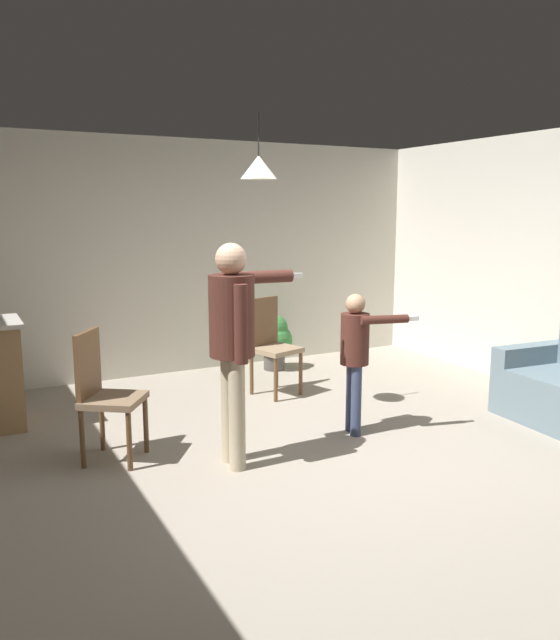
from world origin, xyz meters
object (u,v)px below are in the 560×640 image
Objects in this scene: person_child at (356,348)px; potted_plant_corner at (274,339)px; dining_chair_near_wall at (271,342)px; dining_chair_by_counter at (104,391)px; person_adult at (234,330)px.

person_child is 2.34m from potted_plant_corner.
dining_chair_near_wall is 1.01m from potted_plant_corner.
potted_plant_corner is at bearing 162.81° from dining_chair_by_counter.
dining_chair_near_wall reaches higher than potted_plant_corner.
person_child is 1.42m from dining_chair_near_wall.
person_adult is at bearing -123.00° from potted_plant_corner.
person_adult is 1.66× the size of dining_chair_by_counter.
dining_chair_near_wall is at bearing -162.05° from person_child.
dining_chair_by_counter is 2.17m from dining_chair_near_wall.
dining_chair_near_wall is at bearing -119.07° from potted_plant_corner.
person_child is 1.81× the size of potted_plant_corner.
person_adult is 1.11m from dining_chair_by_counter.
potted_plant_corner is (0.39, 2.27, -0.38)m from person_child.
dining_chair_near_wall is at bearing 149.00° from person_adult.
dining_chair_by_counter is at bearing -86.90° from person_child.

